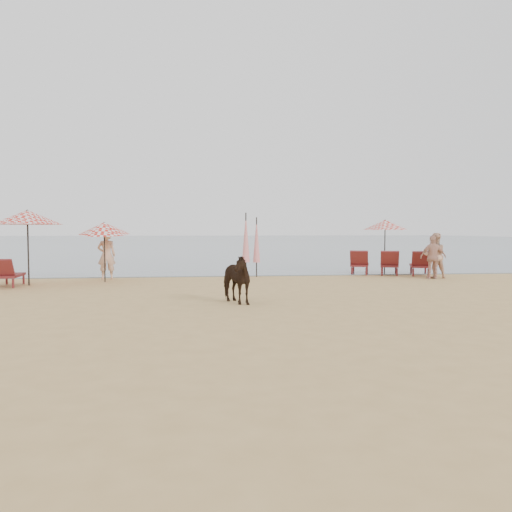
{
  "coord_description": "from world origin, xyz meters",
  "views": [
    {
      "loc": [
        -1.77,
        -10.2,
        1.91
      ],
      "look_at": [
        0.0,
        5.0,
        1.1
      ],
      "focal_mm": 35.0,
      "sensor_mm": 36.0,
      "label": 1
    }
  ],
  "objects_px": {
    "umbrella_open_left_a": "(27,217)",
    "umbrella_closed_left": "(246,238)",
    "beachgoer_left": "(107,255)",
    "beachgoer_right_a": "(435,256)",
    "beachgoer_right_b": "(433,257)",
    "umbrella_open_right": "(385,225)",
    "umbrella_open_left_b": "(104,228)",
    "lounger_cluster_right": "(389,263)",
    "umbrella_closed_right": "(257,240)",
    "cow": "(233,279)"
  },
  "relations": [
    {
      "from": "cow",
      "to": "beachgoer_right_b",
      "type": "relative_size",
      "value": 0.89
    },
    {
      "from": "umbrella_closed_right",
      "to": "umbrella_open_right",
      "type": "bearing_deg",
      "value": 10.42
    },
    {
      "from": "lounger_cluster_right",
      "to": "umbrella_closed_right",
      "type": "xyz_separation_m",
      "value": [
        -5.68,
        -0.24,
        0.99
      ]
    },
    {
      "from": "umbrella_closed_left",
      "to": "umbrella_closed_right",
      "type": "distance_m",
      "value": 0.64
    },
    {
      "from": "umbrella_closed_right",
      "to": "umbrella_closed_left",
      "type": "bearing_deg",
      "value": -138.37
    },
    {
      "from": "umbrella_open_right",
      "to": "umbrella_closed_left",
      "type": "xyz_separation_m",
      "value": [
        -6.26,
        -1.48,
        -0.53
      ]
    },
    {
      "from": "lounger_cluster_right",
      "to": "umbrella_closed_right",
      "type": "height_order",
      "value": "umbrella_closed_right"
    },
    {
      "from": "cow",
      "to": "umbrella_open_left_a",
      "type": "bearing_deg",
      "value": 119.13
    },
    {
      "from": "umbrella_open_right",
      "to": "beachgoer_right_a",
      "type": "distance_m",
      "value": 2.9
    },
    {
      "from": "umbrella_open_left_b",
      "to": "umbrella_closed_left",
      "type": "relative_size",
      "value": 0.88
    },
    {
      "from": "umbrella_closed_right",
      "to": "beachgoer_left",
      "type": "distance_m",
      "value": 5.88
    },
    {
      "from": "umbrella_open_left_a",
      "to": "beachgoer_right_b",
      "type": "bearing_deg",
      "value": 20.52
    },
    {
      "from": "umbrella_open_left_a",
      "to": "umbrella_open_right",
      "type": "distance_m",
      "value": 14.27
    },
    {
      "from": "beachgoer_left",
      "to": "beachgoer_right_a",
      "type": "distance_m",
      "value": 12.82
    },
    {
      "from": "umbrella_closed_left",
      "to": "cow",
      "type": "relative_size",
      "value": 1.71
    },
    {
      "from": "umbrella_closed_right",
      "to": "beachgoer_right_b",
      "type": "relative_size",
      "value": 1.43
    },
    {
      "from": "umbrella_open_left_b",
      "to": "umbrella_open_right",
      "type": "bearing_deg",
      "value": 8.89
    },
    {
      "from": "beachgoer_left",
      "to": "beachgoer_right_b",
      "type": "height_order",
      "value": "beachgoer_left"
    },
    {
      "from": "umbrella_closed_left",
      "to": "cow",
      "type": "bearing_deg",
      "value": -98.29
    },
    {
      "from": "lounger_cluster_right",
      "to": "beachgoer_right_a",
      "type": "distance_m",
      "value": 2.02
    },
    {
      "from": "umbrella_closed_left",
      "to": "beachgoer_right_a",
      "type": "height_order",
      "value": "umbrella_closed_left"
    },
    {
      "from": "umbrella_open_left_a",
      "to": "umbrella_closed_left",
      "type": "bearing_deg",
      "value": 31.02
    },
    {
      "from": "lounger_cluster_right",
      "to": "umbrella_closed_left",
      "type": "distance_m",
      "value": 6.28
    },
    {
      "from": "umbrella_open_left_b",
      "to": "cow",
      "type": "relative_size",
      "value": 1.5
    },
    {
      "from": "beachgoer_left",
      "to": "beachgoer_right_a",
      "type": "height_order",
      "value": "beachgoer_left"
    },
    {
      "from": "beachgoer_right_a",
      "to": "cow",
      "type": "bearing_deg",
      "value": 35.46
    },
    {
      "from": "umbrella_open_left_b",
      "to": "umbrella_closed_right",
      "type": "height_order",
      "value": "umbrella_closed_right"
    },
    {
      "from": "umbrella_open_left_b",
      "to": "beachgoer_right_a",
      "type": "xyz_separation_m",
      "value": [
        12.66,
        -0.0,
        -1.07
      ]
    },
    {
      "from": "lounger_cluster_right",
      "to": "beachgoer_right_b",
      "type": "relative_size",
      "value": 2.17
    },
    {
      "from": "lounger_cluster_right",
      "to": "beachgoer_right_b",
      "type": "bearing_deg",
      "value": -39.18
    },
    {
      "from": "cow",
      "to": "beachgoer_left",
      "type": "height_order",
      "value": "beachgoer_left"
    },
    {
      "from": "umbrella_closed_left",
      "to": "beachgoer_left",
      "type": "distance_m",
      "value": 5.42
    },
    {
      "from": "umbrella_closed_right",
      "to": "cow",
      "type": "relative_size",
      "value": 1.6
    },
    {
      "from": "umbrella_open_right",
      "to": "beachgoer_right_b",
      "type": "xyz_separation_m",
      "value": [
        0.94,
        -2.62,
        -1.27
      ]
    },
    {
      "from": "umbrella_open_left_a",
      "to": "umbrella_closed_right",
      "type": "xyz_separation_m",
      "value": [
        8.11,
        2.16,
        -0.85
      ]
    },
    {
      "from": "lounger_cluster_right",
      "to": "cow",
      "type": "relative_size",
      "value": 2.43
    },
    {
      "from": "umbrella_open_left_b",
      "to": "cow",
      "type": "height_order",
      "value": "umbrella_open_left_b"
    },
    {
      "from": "umbrella_open_left_a",
      "to": "umbrella_open_left_b",
      "type": "bearing_deg",
      "value": 38.2
    },
    {
      "from": "umbrella_open_left_b",
      "to": "cow",
      "type": "distance_m",
      "value": 7.32
    },
    {
      "from": "cow",
      "to": "umbrella_closed_left",
      "type": "bearing_deg",
      "value": 57.25
    },
    {
      "from": "beachgoer_left",
      "to": "umbrella_closed_left",
      "type": "bearing_deg",
      "value": 166.89
    },
    {
      "from": "umbrella_open_right",
      "to": "umbrella_closed_left",
      "type": "height_order",
      "value": "umbrella_closed_left"
    },
    {
      "from": "umbrella_closed_right",
      "to": "cow",
      "type": "bearing_deg",
      "value": -101.52
    },
    {
      "from": "umbrella_open_right",
      "to": "umbrella_closed_right",
      "type": "height_order",
      "value": "umbrella_closed_right"
    },
    {
      "from": "lounger_cluster_right",
      "to": "beachgoer_right_a",
      "type": "bearing_deg",
      "value": -30.42
    },
    {
      "from": "lounger_cluster_right",
      "to": "umbrella_closed_right",
      "type": "relative_size",
      "value": 1.52
    },
    {
      "from": "beachgoer_right_a",
      "to": "umbrella_open_right",
      "type": "bearing_deg",
      "value": -63.41
    },
    {
      "from": "umbrella_open_right",
      "to": "beachgoer_right_b",
      "type": "distance_m",
      "value": 3.06
    },
    {
      "from": "beachgoer_right_b",
      "to": "umbrella_closed_left",
      "type": "bearing_deg",
      "value": -0.89
    },
    {
      "from": "lounger_cluster_right",
      "to": "umbrella_closed_left",
      "type": "bearing_deg",
      "value": -153.36
    }
  ]
}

